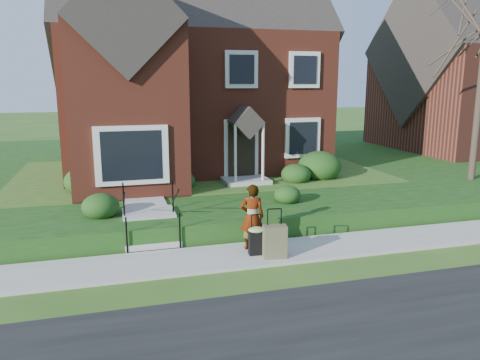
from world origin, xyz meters
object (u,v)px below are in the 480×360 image
object	(u,v)px
front_steps	(150,223)
suitcase_black	(257,239)
woman	(252,217)
suitcase_olive	(275,241)

from	to	relation	value
front_steps	suitcase_black	xyz separation A→B (m)	(2.36, -1.97, -0.01)
woman	suitcase_olive	size ratio (longest dim) A/B	1.40
suitcase_olive	front_steps	bearing A→B (deg)	148.42
woman	suitcase_olive	distance (m)	0.90
woman	suitcase_olive	world-z (taller)	woman
front_steps	suitcase_black	size ratio (longest dim) A/B	2.02
suitcase_black	woman	bearing A→B (deg)	90.93
suitcase_black	suitcase_olive	world-z (taller)	suitcase_olive
front_steps	suitcase_black	world-z (taller)	front_steps
front_steps	suitcase_olive	xyz separation A→B (m)	(2.72, -2.27, 0.00)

